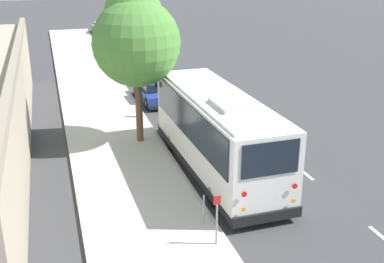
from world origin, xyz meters
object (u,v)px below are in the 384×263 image
at_px(parked_sedan_maroon, 109,39).
at_px(parked_sedan_silver, 101,28).
at_px(parked_sedan_blue, 154,92).
at_px(sign_post_near, 217,220).
at_px(street_tree, 136,36).
at_px(fire_hydrant, 138,110).
at_px(parked_sedan_black, 129,66).
at_px(parked_sedan_navy, 117,52).
at_px(shuttle_bus, 217,129).
at_px(sign_post_far, 204,209).

relative_size(parked_sedan_maroon, parked_sedan_silver, 0.97).
height_order(parked_sedan_blue, sign_post_near, sign_post_near).
xyz_separation_m(street_tree, fire_hydrant, (3.31, -0.55, -4.47)).
distance_m(parked_sedan_black, fire_hydrant, 10.50).
bearing_deg(parked_sedan_navy, shuttle_bus, 178.50).
bearing_deg(sign_post_far, parked_sedan_silver, -2.30).
bearing_deg(fire_hydrant, parked_sedan_silver, -3.17).
bearing_deg(shuttle_bus, fire_hydrant, 12.70).
xyz_separation_m(parked_sedan_maroon, sign_post_near, (-35.34, 1.59, 0.41)).
bearing_deg(street_tree, parked_sedan_silver, -3.81).
bearing_deg(parked_sedan_navy, parked_sedan_black, 177.19).
height_order(parked_sedan_maroon, parked_sedan_silver, parked_sedan_silver).
xyz_separation_m(parked_sedan_maroon, street_tree, (-26.08, 2.13, 4.43)).
relative_size(parked_sedan_navy, parked_sedan_maroon, 0.97).
xyz_separation_m(parked_sedan_blue, sign_post_far, (-14.37, 1.60, 0.06)).
bearing_deg(parked_sedan_black, parked_sedan_maroon, -4.22).
xyz_separation_m(shuttle_bus, sign_post_far, (-3.97, 1.84, -1.19)).
xyz_separation_m(parked_sedan_navy, sign_post_near, (-28.61, 1.31, 0.41)).
xyz_separation_m(parked_sedan_navy, parked_sedan_silver, (13.62, -0.34, 0.01)).
bearing_deg(parked_sedan_blue, parked_sedan_maroon, -2.15).
relative_size(parked_sedan_maroon, sign_post_near, 2.64).
bearing_deg(parked_sedan_blue, shuttle_bus, 179.12).
bearing_deg(shuttle_bus, parked_sedan_blue, 0.01).
bearing_deg(shuttle_bus, parked_sedan_silver, -1.01).
bearing_deg(parked_sedan_navy, sign_post_near, 174.58).
bearing_deg(sign_post_far, parked_sedan_blue, -6.36).
distance_m(sign_post_near, fire_hydrant, 12.58).
bearing_deg(street_tree, sign_post_far, -176.08).
distance_m(sign_post_near, sign_post_far, 1.28).
bearing_deg(fire_hydrant, parked_sedan_navy, -4.66).
xyz_separation_m(sign_post_near, sign_post_far, (1.23, 0.00, -0.33)).
bearing_deg(parked_sedan_maroon, parked_sedan_navy, 179.14).
distance_m(parked_sedan_blue, parked_sedan_maroon, 19.74).
xyz_separation_m(shuttle_bus, fire_hydrant, (7.37, 1.84, -1.31)).
xyz_separation_m(parked_sedan_maroon, parked_sedan_silver, (6.89, -0.06, 0.01)).
distance_m(shuttle_bus, street_tree, 5.67).
height_order(parked_sedan_maroon, street_tree, street_tree).
bearing_deg(shuttle_bus, sign_post_near, 159.23).
bearing_deg(parked_sedan_navy, sign_post_far, 174.46).
bearing_deg(parked_sedan_silver, shuttle_bus, -178.95).
height_order(parked_sedan_blue, parked_sedan_navy, parked_sedan_blue).
relative_size(shuttle_bus, parked_sedan_blue, 2.19).
relative_size(shuttle_bus, sign_post_near, 5.82).
bearing_deg(sign_post_near, parked_sedan_black, -3.26).
height_order(shuttle_bus, fire_hydrant, shuttle_bus).
distance_m(parked_sedan_silver, street_tree, 33.34).
height_order(parked_sedan_silver, fire_hydrant, parked_sedan_silver).
distance_m(parked_sedan_black, parked_sedan_maroon, 12.35).
distance_m(parked_sedan_maroon, parked_sedan_silver, 6.89).
relative_size(parked_sedan_silver, fire_hydrant, 5.52).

